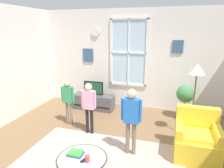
{
  "coord_description": "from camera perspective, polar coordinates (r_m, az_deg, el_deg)",
  "views": [
    {
      "loc": [
        1.0,
        -3.0,
        2.28
      ],
      "look_at": [
        -0.2,
        0.93,
        1.17
      ],
      "focal_mm": 32.59,
      "sensor_mm": 36.0,
      "label": 1
    }
  ],
  "objects": [
    {
      "name": "back_wall",
      "position": [
        5.99,
        7.12,
        6.91
      ],
      "size": [
        5.69,
        0.17,
        2.85
      ],
      "color": "silver",
      "rests_on": "ground_plane"
    },
    {
      "name": "area_rug",
      "position": [
        3.8,
        -3.94,
        -21.64
      ],
      "size": [
        2.91,
        2.03,
        0.01
      ],
      "primitive_type": "cube",
      "color": "tan",
      "rests_on": "ground_plane"
    },
    {
      "name": "ground_plane",
      "position": [
        3.9,
        -1.25,
        -20.75
      ],
      "size": [
        6.29,
        6.16,
        0.02
      ],
      "primitive_type": "cube",
      "color": "brown"
    },
    {
      "name": "person_pink_shirt",
      "position": [
        4.48,
        -6.5,
        -5.22
      ],
      "size": [
        0.35,
        0.16,
        1.16
      ],
      "color": "black",
      "rests_on": "ground_plane"
    },
    {
      "name": "television",
      "position": [
        5.88,
        -5.23,
        -1.08
      ],
      "size": [
        0.58,
        0.08,
        0.4
      ],
      "color": "#4C4C4C",
      "rests_on": "tv_stand"
    },
    {
      "name": "person_green_shirt",
      "position": [
        4.99,
        -12.2,
        -3.64
      ],
      "size": [
        0.34,
        0.15,
        1.12
      ],
      "color": "#726656",
      "rests_on": "ground_plane"
    },
    {
      "name": "book_stack",
      "position": [
        3.33,
        -10.21,
        -18.56
      ],
      "size": [
        0.24,
        0.18,
        0.05
      ],
      "color": "#404299",
      "rests_on": "coffee_table"
    },
    {
      "name": "coffee_table",
      "position": [
        3.27,
        -8.42,
        -20.21
      ],
      "size": [
        0.77,
        0.77,
        0.43
      ],
      "color": "#99B2B7",
      "rests_on": "ground_plane"
    },
    {
      "name": "person_blue_shirt",
      "position": [
        3.71,
        5.46,
        -8.47
      ],
      "size": [
        0.38,
        0.17,
        1.27
      ],
      "color": "#726656",
      "rests_on": "ground_plane"
    },
    {
      "name": "floor_lamp",
      "position": [
        4.46,
        22.6,
        1.96
      ],
      "size": [
        0.32,
        0.32,
        1.62
      ],
      "color": "black",
      "rests_on": "ground_plane"
    },
    {
      "name": "potted_plant_by_window",
      "position": [
        5.57,
        19.73,
        -4.18
      ],
      "size": [
        0.45,
        0.45,
        0.9
      ],
      "color": "#9E6B4C",
      "rests_on": "ground_plane"
    },
    {
      "name": "cup",
      "position": [
        3.15,
        -6.98,
        -20.08
      ],
      "size": [
        0.08,
        0.08,
        0.1
      ],
      "primitive_type": "cylinder",
      "color": "#BF3F3F",
      "rests_on": "coffee_table"
    },
    {
      "name": "remote_near_books",
      "position": [
        3.2,
        -7.71,
        -20.32
      ],
      "size": [
        0.09,
        0.15,
        0.02
      ],
      "primitive_type": "cube",
      "rotation": [
        0.0,
        0.0,
        -0.36
      ],
      "color": "black",
      "rests_on": "coffee_table"
    },
    {
      "name": "armchair",
      "position": [
        4.15,
        22.66,
        -14.19
      ],
      "size": [
        0.76,
        0.74,
        0.87
      ],
      "color": "yellow",
      "rests_on": "ground_plane"
    },
    {
      "name": "tv_stand",
      "position": [
        6.01,
        -5.12,
        -4.97
      ],
      "size": [
        1.18,
        0.44,
        0.43
      ],
      "color": "#4C4C51",
      "rests_on": "ground_plane"
    }
  ]
}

